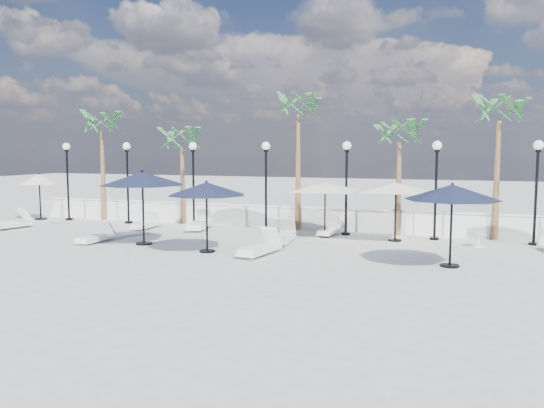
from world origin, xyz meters
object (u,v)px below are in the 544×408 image
(lounger_4, at_px, (260,248))
(lounger_5, at_px, (329,230))
(parasol_navy_left, at_px, (142,179))
(parasol_cream_small, at_px, (39,180))
(parasol_cream_sq_b, at_px, (396,183))
(lounger_0, at_px, (9,224))
(parasol_navy_mid, at_px, (206,189))
(lounger_1, at_px, (146,224))
(lounger_2, at_px, (200,224))
(lounger_3, at_px, (96,237))
(parasol_navy_right, at_px, (452,193))
(parasol_cream_sq_a, at_px, (325,183))
(lounger_6, at_px, (283,236))

(lounger_4, distance_m, lounger_5, 5.00)
(parasol_navy_left, height_order, parasol_cream_small, parasol_navy_left)
(lounger_4, distance_m, parasol_cream_sq_b, 6.16)
(lounger_0, distance_m, parasol_navy_mid, 10.93)
(lounger_1, relative_size, lounger_2, 0.82)
(parasol_cream_small, bearing_deg, lounger_1, -8.76)
(lounger_1, distance_m, lounger_3, 3.61)
(lounger_5, distance_m, parasol_cream_sq_b, 3.42)
(lounger_4, distance_m, parasol_navy_mid, 2.70)
(lounger_0, height_order, parasol_navy_right, parasol_navy_right)
(parasol_navy_mid, bearing_deg, parasol_navy_right, 2.52)
(parasol_navy_mid, xyz_separation_m, parasol_cream_sq_a, (3.05, 4.40, 0.01))
(lounger_0, bearing_deg, parasol_navy_mid, 4.61)
(parasol_cream_small, bearing_deg, lounger_5, 0.07)
(lounger_0, relative_size, parasol_navy_left, 0.67)
(lounger_2, xyz_separation_m, parasol_navy_right, (10.50, -4.12, 1.96))
(parasol_navy_right, bearing_deg, lounger_1, 164.71)
(parasol_navy_right, height_order, parasol_cream_sq_b, parasol_navy_right)
(lounger_0, height_order, lounger_6, lounger_6)
(lounger_0, relative_size, parasol_cream_small, 0.90)
(lounger_5, relative_size, parasol_cream_sq_a, 0.35)
(lounger_3, bearing_deg, parasol_navy_mid, -2.43)
(lounger_1, relative_size, lounger_5, 1.07)
(lounger_0, bearing_deg, parasol_navy_right, 9.72)
(lounger_2, distance_m, lounger_5, 5.72)
(lounger_0, xyz_separation_m, lounger_3, (5.81, -1.53, -0.04))
(parasol_navy_right, bearing_deg, parasol_cream_sq_a, 140.12)
(lounger_2, distance_m, lounger_6, 4.89)
(parasol_navy_mid, distance_m, parasol_navy_right, 7.91)
(lounger_4, bearing_deg, parasol_cream_sq_a, 84.48)
(lounger_0, distance_m, lounger_4, 12.64)
(parasol_cream_sq_b, relative_size, parasol_cream_small, 2.06)
(lounger_5, bearing_deg, parasol_cream_small, -175.30)
(lounger_4, xyz_separation_m, parasol_navy_mid, (-1.91, -0.08, 1.91))
(lounger_1, bearing_deg, parasol_cream_sq_b, -0.66)
(parasol_navy_left, bearing_deg, lounger_3, -171.49)
(lounger_1, distance_m, lounger_4, 7.84)
(lounger_6, height_order, parasol_navy_mid, parasol_navy_mid)
(parasol_navy_left, height_order, parasol_cream_sq_a, parasol_navy_left)
(parasol_navy_right, bearing_deg, parasol_cream_small, 166.94)
(lounger_2, height_order, parasol_navy_left, parasol_navy_left)
(lounger_3, xyz_separation_m, parasol_navy_right, (12.71, 0.09, 2.01))
(lounger_0, xyz_separation_m, lounger_2, (8.02, 2.68, 0.01))
(lounger_2, bearing_deg, lounger_1, -177.35)
(lounger_4, distance_m, parasol_navy_right, 6.31)
(lounger_1, relative_size, lounger_6, 0.85)
(lounger_2, height_order, lounger_4, lounger_2)
(lounger_0, bearing_deg, lounger_3, -0.61)
(lounger_5, distance_m, parasol_cream_small, 14.98)
(lounger_1, distance_m, lounger_2, 2.43)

